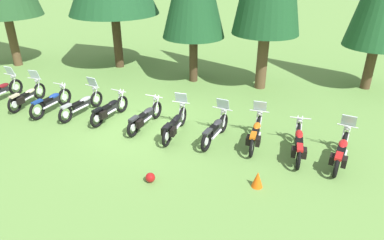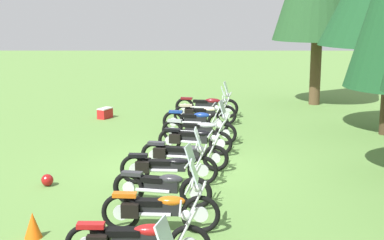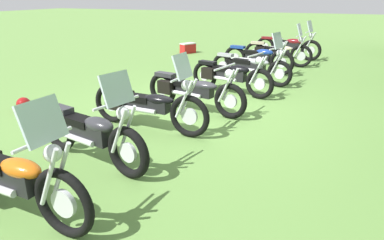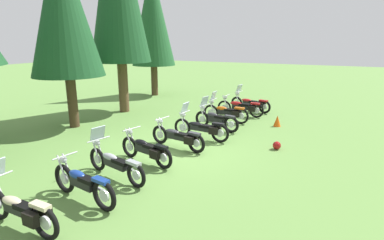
{
  "view_description": "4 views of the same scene",
  "coord_description": "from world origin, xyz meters",
  "px_view_note": "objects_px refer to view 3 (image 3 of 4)",
  "views": [
    {
      "loc": [
        4.56,
        -10.69,
        5.98
      ],
      "look_at": [
        1.9,
        -0.02,
        0.52
      ],
      "focal_mm": 32.42,
      "sensor_mm": 36.0,
      "label": 1
    },
    {
      "loc": [
        13.81,
        0.27,
        4.09
      ],
      "look_at": [
        -2.03,
        0.23,
        0.87
      ],
      "focal_mm": 51.83,
      "sensor_mm": 36.0,
      "label": 2
    },
    {
      "loc": [
        6.4,
        2.67,
        2.25
      ],
      "look_at": [
        1.92,
        0.76,
        0.51
      ],
      "focal_mm": 33.13,
      "sensor_mm": 36.0,
      "label": 3
    },
    {
      "loc": [
        -8.87,
        -4.72,
        3.7
      ],
      "look_at": [
        1.7,
        0.22,
        0.62
      ],
      "focal_mm": 28.69,
      "sensor_mm": 36.0,
      "label": 4
    }
  ],
  "objects_px": {
    "motorcycle_6": "(146,104)",
    "motorcycle_8": "(7,176)",
    "motorcycle_0": "(288,46)",
    "motorcycle_1": "(277,51)",
    "motorcycle_2": "(258,58)",
    "motorcycle_4": "(229,75)",
    "motorcycle_5": "(192,90)",
    "motorcycle_3": "(251,66)",
    "dropped_helmet": "(24,104)",
    "picnic_cooler": "(188,48)",
    "motorcycle_7": "(91,133)"
  },
  "relations": [
    {
      "from": "motorcycle_6",
      "to": "motorcycle_8",
      "type": "distance_m",
      "value": 2.81
    },
    {
      "from": "motorcycle_2",
      "to": "motorcycle_8",
      "type": "height_order",
      "value": "motorcycle_8"
    },
    {
      "from": "motorcycle_2",
      "to": "dropped_helmet",
      "type": "xyz_separation_m",
      "value": [
        5.49,
        -3.5,
        -0.31
      ]
    },
    {
      "from": "picnic_cooler",
      "to": "motorcycle_8",
      "type": "bearing_deg",
      "value": 14.02
    },
    {
      "from": "motorcycle_0",
      "to": "motorcycle_6",
      "type": "distance_m",
      "value": 8.29
    },
    {
      "from": "motorcycle_3",
      "to": "motorcycle_4",
      "type": "distance_m",
      "value": 1.28
    },
    {
      "from": "motorcycle_0",
      "to": "motorcycle_1",
      "type": "distance_m",
      "value": 1.46
    },
    {
      "from": "motorcycle_4",
      "to": "motorcycle_6",
      "type": "distance_m",
      "value": 2.88
    },
    {
      "from": "motorcycle_7",
      "to": "motorcycle_6",
      "type": "bearing_deg",
      "value": 102.18
    },
    {
      "from": "motorcycle_1",
      "to": "motorcycle_8",
      "type": "bearing_deg",
      "value": -93.5
    },
    {
      "from": "picnic_cooler",
      "to": "dropped_helmet",
      "type": "relative_size",
      "value": 2.41
    },
    {
      "from": "motorcycle_1",
      "to": "motorcycle_5",
      "type": "height_order",
      "value": "motorcycle_1"
    },
    {
      "from": "motorcycle_6",
      "to": "motorcycle_2",
      "type": "bearing_deg",
      "value": 86.34
    },
    {
      "from": "motorcycle_4",
      "to": "motorcycle_5",
      "type": "xyz_separation_m",
      "value": [
        1.56,
        -0.28,
        -0.01
      ]
    },
    {
      "from": "motorcycle_0",
      "to": "picnic_cooler",
      "type": "height_order",
      "value": "motorcycle_0"
    },
    {
      "from": "motorcycle_3",
      "to": "motorcycle_8",
      "type": "height_order",
      "value": "motorcycle_8"
    },
    {
      "from": "motorcycle_1",
      "to": "motorcycle_8",
      "type": "xyz_separation_m",
      "value": [
        9.57,
        -1.01,
        0.02
      ]
    },
    {
      "from": "motorcycle_8",
      "to": "picnic_cooler",
      "type": "xyz_separation_m",
      "value": [
        -10.78,
        -2.69,
        -0.28
      ]
    },
    {
      "from": "motorcycle_0",
      "to": "motorcycle_6",
      "type": "bearing_deg",
      "value": -88.25
    },
    {
      "from": "motorcycle_0",
      "to": "picnic_cooler",
      "type": "relative_size",
      "value": 3.53
    },
    {
      "from": "motorcycle_5",
      "to": "dropped_helmet",
      "type": "distance_m",
      "value": 3.42
    },
    {
      "from": "motorcycle_3",
      "to": "dropped_helmet",
      "type": "height_order",
      "value": "motorcycle_3"
    },
    {
      "from": "motorcycle_0",
      "to": "dropped_helmet",
      "type": "relative_size",
      "value": 8.52
    },
    {
      "from": "motorcycle_2",
      "to": "motorcycle_4",
      "type": "bearing_deg",
      "value": -81.81
    },
    {
      "from": "motorcycle_4",
      "to": "dropped_helmet",
      "type": "relative_size",
      "value": 7.59
    },
    {
      "from": "motorcycle_0",
      "to": "motorcycle_3",
      "type": "height_order",
      "value": "motorcycle_0"
    },
    {
      "from": "motorcycle_6",
      "to": "dropped_helmet",
      "type": "xyz_separation_m",
      "value": [
        0.1,
        -2.8,
        -0.32
      ]
    },
    {
      "from": "motorcycle_4",
      "to": "motorcycle_3",
      "type": "bearing_deg",
      "value": 94.42
    },
    {
      "from": "motorcycle_0",
      "to": "picnic_cooler",
      "type": "xyz_separation_m",
      "value": [
        0.24,
        -3.86,
        -0.27
      ]
    },
    {
      "from": "motorcycle_0",
      "to": "motorcycle_5",
      "type": "height_order",
      "value": "motorcycle_0"
    },
    {
      "from": "motorcycle_4",
      "to": "motorcycle_7",
      "type": "height_order",
      "value": "motorcycle_7"
    },
    {
      "from": "motorcycle_4",
      "to": "motorcycle_7",
      "type": "relative_size",
      "value": 1.01
    },
    {
      "from": "motorcycle_3",
      "to": "picnic_cooler",
      "type": "xyz_separation_m",
      "value": [
        -3.89,
        -3.53,
        -0.25
      ]
    },
    {
      "from": "motorcycle_4",
      "to": "dropped_helmet",
      "type": "distance_m",
      "value": 4.5
    },
    {
      "from": "motorcycle_7",
      "to": "picnic_cooler",
      "type": "xyz_separation_m",
      "value": [
        -9.43,
        -2.7,
        -0.26
      ]
    },
    {
      "from": "motorcycle_2",
      "to": "motorcycle_7",
      "type": "xyz_separation_m",
      "value": [
        6.85,
        -0.72,
        0.01
      ]
    },
    {
      "from": "motorcycle_8",
      "to": "picnic_cooler",
      "type": "height_order",
      "value": "motorcycle_8"
    },
    {
      "from": "motorcycle_4",
      "to": "motorcycle_8",
      "type": "xyz_separation_m",
      "value": [
        5.63,
        -0.63,
        0.04
      ]
    },
    {
      "from": "motorcycle_2",
      "to": "motorcycle_3",
      "type": "height_order",
      "value": "motorcycle_3"
    },
    {
      "from": "motorcycle_2",
      "to": "motorcycle_8",
      "type": "xyz_separation_m",
      "value": [
        8.2,
        -0.72,
        0.02
      ]
    },
    {
      "from": "motorcycle_4",
      "to": "motorcycle_0",
      "type": "bearing_deg",
      "value": 97.88
    },
    {
      "from": "motorcycle_3",
      "to": "motorcycle_8",
      "type": "bearing_deg",
      "value": -82.51
    },
    {
      "from": "motorcycle_6",
      "to": "picnic_cooler",
      "type": "relative_size",
      "value": 3.4
    },
    {
      "from": "motorcycle_0",
      "to": "motorcycle_5",
      "type": "bearing_deg",
      "value": -87.01
    },
    {
      "from": "motorcycle_7",
      "to": "picnic_cooler",
      "type": "relative_size",
      "value": 3.12
    },
    {
      "from": "motorcycle_1",
      "to": "motorcycle_3",
      "type": "xyz_separation_m",
      "value": [
        2.68,
        -0.18,
        -0.01
      ]
    },
    {
      "from": "motorcycle_2",
      "to": "motorcycle_4",
      "type": "xyz_separation_m",
      "value": [
        2.57,
        -0.09,
        -0.01
      ]
    },
    {
      "from": "motorcycle_2",
      "to": "motorcycle_4",
      "type": "relative_size",
      "value": 1.03
    },
    {
      "from": "motorcycle_0",
      "to": "dropped_helmet",
      "type": "distance_m",
      "value": 9.21
    },
    {
      "from": "motorcycle_3",
      "to": "motorcycle_5",
      "type": "distance_m",
      "value": 2.87
    }
  ]
}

